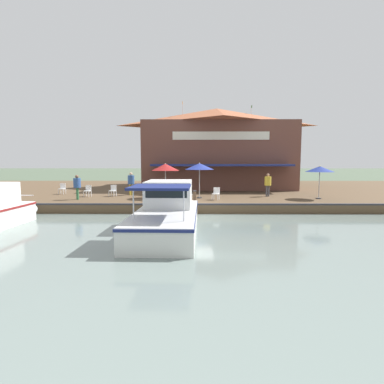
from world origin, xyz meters
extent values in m
plane|color=#4C5B47|center=(0.00, 0.00, 0.00)|extent=(220.00, 220.00, 0.00)
cube|color=brown|center=(-11.00, 0.00, 0.30)|extent=(22.00, 56.00, 0.60)
cube|color=#2D2D33|center=(-0.10, 0.00, 0.65)|extent=(0.20, 50.40, 0.10)
cube|color=brown|center=(-13.23, 2.39, 3.71)|extent=(9.68, 13.91, 6.22)
pyramid|color=#9E5638|center=(-13.23, 2.39, 7.68)|extent=(10.17, 14.61, 1.72)
cube|color=navy|center=(-7.49, 2.39, 2.90)|extent=(1.80, 11.82, 0.16)
cube|color=silver|center=(-8.35, 2.39, 5.42)|extent=(0.08, 8.35, 0.70)
cylinder|color=silver|center=(-13.23, 5.87, 7.82)|extent=(0.06, 0.06, 2.02)
cube|color=#337547|center=(-13.05, 5.87, 8.68)|extent=(0.36, 0.03, 0.24)
cylinder|color=silver|center=(-13.23, -1.08, 8.01)|extent=(0.06, 0.06, 2.39)
cube|color=orange|center=(-13.05, -1.08, 9.06)|extent=(0.36, 0.03, 0.24)
cylinder|color=#B7B7B7|center=(-3.16, 8.86, 1.68)|extent=(0.06, 0.06, 2.15)
cylinder|color=#2D2D33|center=(-3.16, 8.86, 0.63)|extent=(0.36, 0.36, 0.06)
cone|color=navy|center=(-3.16, 8.86, 2.69)|extent=(1.91, 1.91, 0.39)
cone|color=yellow|center=(-3.16, 8.86, 2.71)|extent=(1.19, 1.19, 0.31)
sphere|color=yellow|center=(-3.16, 8.86, 2.89)|extent=(0.08, 0.08, 0.08)
cylinder|color=#B7B7B7|center=(-3.59, -1.96, 1.74)|extent=(0.06, 0.06, 2.29)
cylinder|color=#2D2D33|center=(-3.59, -1.96, 0.63)|extent=(0.36, 0.36, 0.06)
cone|color=maroon|center=(-3.59, -1.96, 2.81)|extent=(1.98, 1.98, 0.49)
cone|color=white|center=(-3.59, -1.96, 2.83)|extent=(1.23, 1.23, 0.39)
sphere|color=white|center=(-3.59, -1.96, 3.06)|extent=(0.08, 0.08, 0.08)
cylinder|color=#B7B7B7|center=(-3.48, 0.47, 1.77)|extent=(0.06, 0.06, 2.33)
cylinder|color=#2D2D33|center=(-3.48, 0.47, 0.63)|extent=(0.36, 0.36, 0.06)
cone|color=navy|center=(-3.48, 0.47, 2.87)|extent=(2.06, 2.06, 0.44)
cone|color=white|center=(-3.48, 0.47, 2.89)|extent=(1.27, 1.27, 0.35)
sphere|color=white|center=(-3.48, 0.47, 3.09)|extent=(0.08, 0.08, 0.08)
cube|color=white|center=(-5.75, -10.31, 0.81)|extent=(0.04, 0.04, 0.42)
cube|color=white|center=(-5.76, -10.71, 0.81)|extent=(0.04, 0.04, 0.42)
cube|color=white|center=(-6.15, -10.30, 0.81)|extent=(0.04, 0.04, 0.42)
cube|color=white|center=(-6.16, -10.70, 0.81)|extent=(0.04, 0.04, 0.42)
cube|color=white|center=(-5.95, -10.50, 1.03)|extent=(0.45, 0.45, 0.05)
cube|color=white|center=(-6.15, -10.50, 1.25)|extent=(0.05, 0.44, 0.40)
cube|color=white|center=(-2.23, 1.69, 0.81)|extent=(0.05, 0.05, 0.42)
cube|color=white|center=(-2.37, 1.31, 0.81)|extent=(0.05, 0.05, 0.42)
cube|color=white|center=(-2.60, 1.83, 0.81)|extent=(0.05, 0.05, 0.42)
cube|color=white|center=(-2.74, 1.45, 0.81)|extent=(0.05, 0.05, 0.42)
cube|color=white|center=(-2.49, 1.57, 1.03)|extent=(0.57, 0.57, 0.05)
cube|color=white|center=(-2.67, 1.64, 1.25)|extent=(0.19, 0.43, 0.40)
cube|color=white|center=(-1.44, -2.51, 0.81)|extent=(0.05, 0.05, 0.42)
cube|color=white|center=(-1.61, -2.87, 0.81)|extent=(0.05, 0.05, 0.42)
cube|color=white|center=(-1.80, -2.33, 0.81)|extent=(0.05, 0.05, 0.42)
cube|color=white|center=(-1.97, -2.69, 0.81)|extent=(0.05, 0.05, 0.42)
cube|color=white|center=(-1.71, -2.60, 1.03)|extent=(0.59, 0.59, 0.05)
cube|color=white|center=(-1.89, -2.51, 1.25)|extent=(0.23, 0.41, 0.40)
cube|color=white|center=(-3.76, -1.24, 0.81)|extent=(0.05, 0.05, 0.42)
cube|color=white|center=(-3.92, -1.60, 0.81)|extent=(0.05, 0.05, 0.42)
cube|color=white|center=(-4.12, -1.08, 0.81)|extent=(0.05, 0.05, 0.42)
cube|color=white|center=(-4.29, -1.44, 0.81)|extent=(0.05, 0.05, 0.42)
cube|color=white|center=(-4.02, -1.34, 1.03)|extent=(0.58, 0.58, 0.05)
cube|color=white|center=(-4.20, -1.26, 1.25)|extent=(0.22, 0.42, 0.40)
cube|color=white|center=(-4.20, -5.87, 0.81)|extent=(0.05, 0.05, 0.42)
cube|color=white|center=(-4.28, -6.26, 0.81)|extent=(0.05, 0.05, 0.42)
cube|color=white|center=(-4.60, -5.80, 0.81)|extent=(0.05, 0.05, 0.42)
cube|color=white|center=(-4.67, -6.19, 0.81)|extent=(0.05, 0.05, 0.42)
cube|color=white|center=(-4.44, -6.03, 1.03)|extent=(0.51, 0.51, 0.05)
cube|color=white|center=(-4.63, -5.99, 1.25)|extent=(0.12, 0.44, 0.40)
cube|color=white|center=(-4.06, -7.69, 0.81)|extent=(0.04, 0.04, 0.42)
cube|color=white|center=(-4.10, -8.09, 0.81)|extent=(0.04, 0.04, 0.42)
cube|color=white|center=(-4.46, -7.65, 0.81)|extent=(0.04, 0.04, 0.42)
cube|color=white|center=(-4.50, -8.04, 0.81)|extent=(0.04, 0.04, 0.42)
cube|color=white|center=(-4.28, -7.87, 1.03)|extent=(0.49, 0.49, 0.05)
cube|color=white|center=(-4.48, -7.85, 1.25)|extent=(0.09, 0.44, 0.40)
cylinder|color=#337547|center=(-2.57, -7.91, 1.01)|extent=(0.13, 0.13, 0.82)
cylinder|color=#337547|center=(-2.71, -8.01, 1.01)|extent=(0.13, 0.13, 0.82)
cylinder|color=#2D5193|center=(-2.64, -7.96, 1.75)|extent=(0.48, 0.48, 0.65)
sphere|color=brown|center=(-2.64, -7.96, 2.19)|extent=(0.22, 0.22, 0.22)
cylinder|color=gold|center=(-5.34, -4.73, 1.03)|extent=(0.13, 0.13, 0.86)
cylinder|color=gold|center=(-5.25, -4.88, 1.03)|extent=(0.13, 0.13, 0.86)
cylinder|color=#2D5193|center=(-5.30, -4.80, 1.80)|extent=(0.50, 0.50, 0.68)
sphere|color=tan|center=(-5.30, -4.80, 2.25)|extent=(0.23, 0.23, 0.23)
cylinder|color=#4C4C56|center=(-4.52, 5.67, 1.02)|extent=(0.13, 0.13, 0.83)
cylinder|color=#4C4C56|center=(-4.47, 5.51, 1.02)|extent=(0.13, 0.13, 0.83)
cylinder|color=gold|center=(-4.50, 5.59, 1.76)|extent=(0.48, 0.48, 0.66)
sphere|color=#9E7051|center=(-4.50, 5.59, 2.20)|extent=(0.23, 0.23, 0.23)
cube|color=silver|center=(4.78, -1.14, 0.58)|extent=(7.02, 2.81, 0.99)
ellipsoid|color=silver|center=(1.30, -1.05, 0.58)|extent=(2.52, 2.56, 0.99)
cube|color=navy|center=(4.78, -1.14, 0.99)|extent=(7.11, 2.85, 0.10)
cube|color=white|center=(3.55, -1.11, 1.69)|extent=(2.40, 2.16, 1.24)
cube|color=black|center=(4.71, -1.14, 1.85)|extent=(0.11, 1.84, 0.44)
cube|color=navy|center=(6.42, -1.19, 2.27)|extent=(2.20, 2.29, 0.09)
cylinder|color=silver|center=(7.08, -0.29, 1.67)|extent=(0.05, 0.05, 1.20)
cylinder|color=silver|center=(7.04, -2.12, 1.67)|extent=(0.05, 0.05, 1.20)
cylinder|color=silver|center=(1.02, -1.05, 1.37)|extent=(0.09, 2.10, 0.04)
ellipsoid|color=white|center=(1.64, -9.82, 0.57)|extent=(2.29, 2.49, 0.99)
cylinder|color=silver|center=(1.39, -9.81, 1.37)|extent=(0.13, 2.01, 0.04)
cylinder|color=#473323|center=(-0.35, 0.12, 1.01)|extent=(0.18, 0.18, 0.82)
cylinder|color=#2D2D33|center=(-0.35, 0.12, 1.44)|extent=(0.22, 0.22, 0.04)
cylinder|color=brown|center=(-19.28, 7.98, 2.38)|extent=(0.38, 0.38, 3.57)
sphere|color=#285623|center=(-19.28, 7.98, 6.03)|extent=(4.97, 4.97, 4.97)
sphere|color=#285623|center=(-18.29, 7.24, 5.54)|extent=(3.48, 3.48, 3.48)
cylinder|color=brown|center=(-15.97, 9.43, 2.19)|extent=(0.47, 0.47, 3.18)
sphere|color=#2D6028|center=(-15.97, 9.43, 5.46)|extent=(4.50, 4.50, 4.50)
sphere|color=#2D6028|center=(-15.07, 8.76, 5.01)|extent=(3.15, 3.15, 3.15)
camera|label=1|loc=(17.79, 0.09, 3.27)|focal=28.00mm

